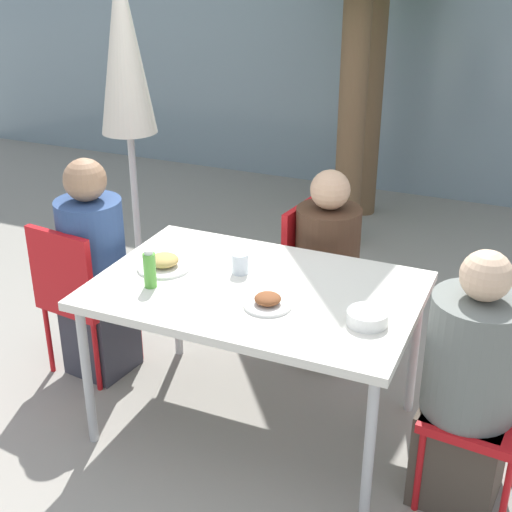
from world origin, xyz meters
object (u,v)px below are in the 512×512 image
Objects in this scene: closed_umbrella at (125,63)px; drinking_cup at (240,264)px; chair_far at (317,268)px; bottle at (150,269)px; chair_right at (485,389)px; chair_left at (78,290)px; person_right at (469,391)px; person_left at (95,275)px; person_far at (326,274)px; salad_bowl at (367,318)px.

closed_umbrella is 1.61m from drinking_cup.
bottle is (-0.46, -0.97, 0.34)m from chair_far.
drinking_cup is at bearing -0.26° from chair_right.
person_right is (2.00, -0.14, 0.02)m from chair_left.
chair_far is at bearing 42.09° from chair_left.
person_left is 6.72× the size of bottle.
person_left is at bearing -48.48° from chair_far.
person_far is 1.71m from closed_umbrella.
person_right is 0.50m from salad_bowl.
chair_right is at bearing 59.15° from person_far.
person_right is at bearing 54.86° from chair_far.
chair_far is 0.79× the size of person_far.
drinking_cup is (0.31, 0.29, -0.04)m from bottle.
chair_right reaches higher than drinking_cup.
chair_left is 0.11m from person_left.
person_right reaches higher than salad_bowl.
chair_right is at bearing 6.71° from bottle.
person_far is at bearing 117.59° from salad_bowl.
closed_umbrella reaches higher than chair_right.
chair_left is at bearing 3.60° from chair_right.
salad_bowl is at bearing -2.05° from person_left.
bottle is at bearing -176.22° from salad_bowl.
chair_right is 1.19m from drinking_cup.
drinking_cup is (-1.15, 0.11, 0.30)m from chair_right.
person_left is at bearing 178.38° from drinking_cup.
person_right is 2.67m from closed_umbrella.
drinking_cup is 0.70m from salad_bowl.
chair_far is 1.64m from closed_umbrella.
chair_right is at bearing 59.07° from chair_far.
chair_right is 0.76× the size of person_right.
salad_bowl is (1.51, -0.24, 0.22)m from person_left.
chair_far is (1.00, 0.66, -0.06)m from person_left.
chair_left is 0.41× the size of closed_umbrella.
chair_left reaches higher than drinking_cup.
person_left is 1.38× the size of chair_right.
person_far is 1.00m from salad_bowl.
closed_umbrella is (-1.37, 0.27, 0.99)m from person_far.
salad_bowl is (0.52, -0.91, 0.28)m from chair_far.
person_right is (-0.06, -0.08, 0.02)m from chair_right.
chair_far is at bearing 77.80° from drinking_cup.
person_right is at bearing -25.86° from closed_umbrella.
closed_umbrella is at bearing 125.35° from bottle.
person_far is 6.16× the size of bottle.
person_far is (1.07, 0.60, -0.05)m from person_left.
person_far is at bearing -33.27° from chair_right.
chair_far is at bearing -121.93° from person_far.
chair_right and chair_far have the same top height.
chair_left is 5.15× the size of salad_bowl.
person_right is at bearing 3.93° from bottle.
chair_right is 0.10m from person_right.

